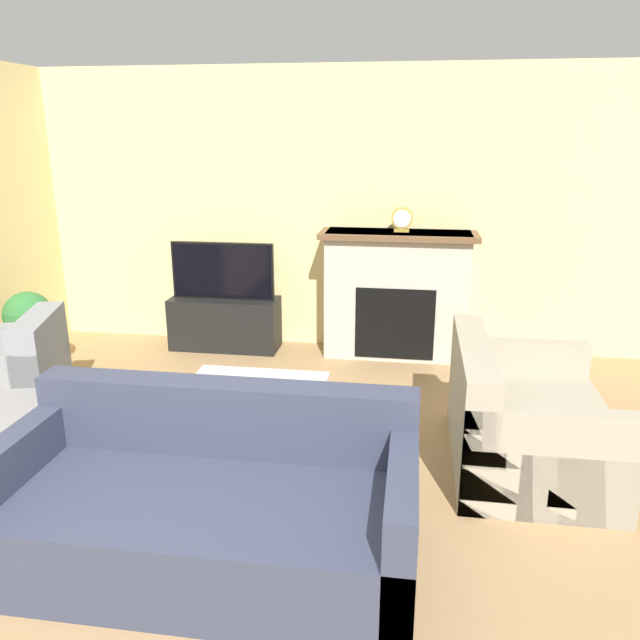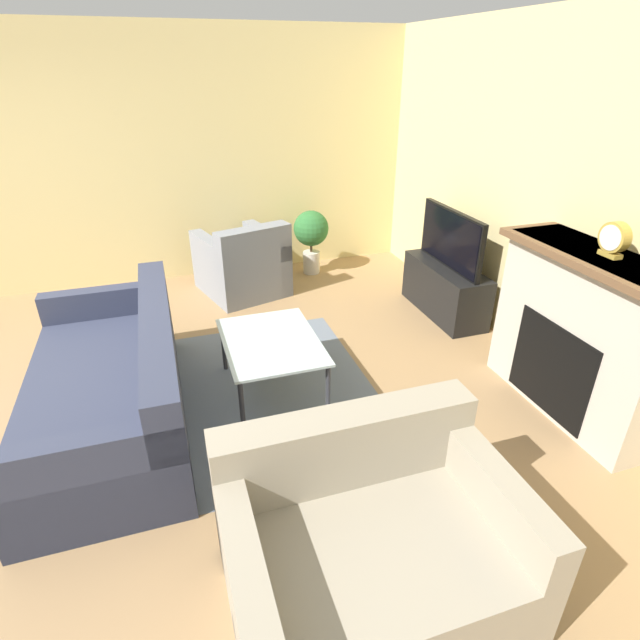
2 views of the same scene
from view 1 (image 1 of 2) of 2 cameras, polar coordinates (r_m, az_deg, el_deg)
The scene contains 11 objects.
wall_back at distance 6.21m, azimuth -1.84°, elevation 9.92°, with size 8.14×0.06×2.70m.
area_rug at distance 4.28m, azimuth -6.52°, elevation -12.67°, with size 2.14×1.90×0.00m.
fireplace at distance 6.00m, azimuth 7.00°, elevation 2.54°, with size 1.46×0.50×1.21m.
tv_stand at distance 6.32m, azimuth -8.66°, elevation -0.29°, with size 1.08×0.40×0.52m.
tv at distance 6.18m, azimuth -8.89°, elevation 4.46°, with size 1.02×0.05×0.56m.
couch_sectional at distance 3.34m, azimuth -10.14°, elevation -16.46°, with size 2.07×1.00×0.82m.
couch_loveseat at distance 4.30m, azimuth 17.97°, elevation -8.99°, with size 0.96×1.33×0.82m.
armchair_by_window at distance 5.23m, azimuth -27.05°, elevation -5.27°, with size 1.08×1.02×0.82m.
coffee_table at distance 4.25m, azimuth -6.07°, elevation -6.66°, with size 0.94×0.70×0.46m.
potted_plant at distance 6.04m, azimuth -25.07°, elevation -0.11°, with size 0.42×0.42×0.77m.
mantel_clock at distance 5.87m, azimuth 7.51°, elevation 9.13°, with size 0.20×0.07×0.23m.
Camera 1 is at (1.12, -1.80, 2.11)m, focal length 35.00 mm.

